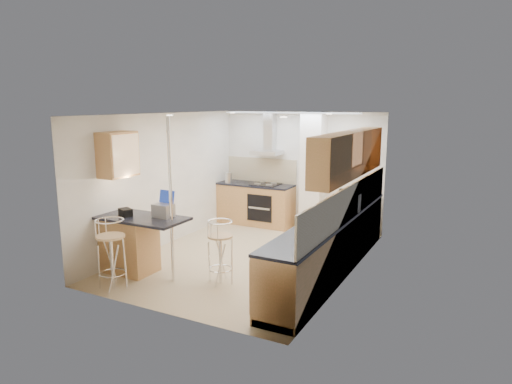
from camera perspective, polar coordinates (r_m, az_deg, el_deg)
The scene contains 16 objects.
ground at distance 8.12m, azimuth -0.93°, elevation -8.22°, with size 4.80×4.80×0.00m, color tan.
room_shell at distance 7.94m, azimuth 2.38°, elevation 2.80°, with size 3.64×4.84×2.51m.
right_counter at distance 7.42m, azimuth 9.38°, elevation -6.52°, with size 0.63×4.40×0.92m.
back_counter at distance 10.21m, azimuth -0.05°, elevation -1.48°, with size 1.70×0.63×0.92m.
peninsula at distance 7.46m, azimuth -14.03°, elevation -6.49°, with size 1.47×0.72×0.94m.
microwave at distance 7.82m, azimuth 11.63°, elevation -1.06°, with size 0.55×0.37×0.30m, color white.
laptop at distance 7.23m, azimuth -11.51°, elevation -2.28°, with size 0.30×0.22×0.21m, color #93959A.
bag at distance 7.45m, azimuth -16.00°, elevation -2.44°, with size 0.21×0.16×0.12m, color black.
bar_stool_near at distance 7.00m, azimuth -17.62°, elevation -7.39°, with size 0.43×0.43×1.06m, color tan, non-canonical shape.
bar_stool_end at distance 6.92m, azimuth -4.47°, elevation -7.46°, with size 0.40×0.40×0.98m, color tan, non-canonical shape.
jar_a at distance 8.11m, azimuth 11.93°, elevation -1.07°, with size 0.12×0.12×0.18m, color #EEE3CE.
jar_b at distance 8.51m, azimuth 12.73°, elevation -0.64°, with size 0.11×0.11×0.15m, color #EEE3CE.
jar_c at distance 6.63m, azimuth 7.37°, elevation -3.54°, with size 0.14×0.14×0.20m, color #AFA28C.
jar_d at distance 6.55m, azimuth 7.12°, elevation -4.05°, with size 0.10×0.10×0.13m, color white.
bread_bin at distance 6.14m, azimuth 7.03°, elevation -4.76°, with size 0.29×0.37×0.20m, color #EEE3CE.
kettle at distance 10.22m, azimuth -3.45°, elevation 1.80°, with size 0.16×0.16×0.23m, color silver.
Camera 1 is at (3.64, -6.74, 2.69)m, focal length 32.00 mm.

